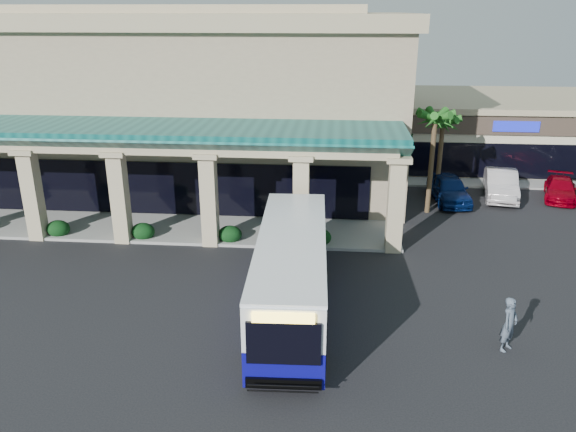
# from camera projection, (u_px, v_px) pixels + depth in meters

# --- Properties ---
(ground) EXTENTS (110.00, 110.00, 0.00)m
(ground) POSITION_uv_depth(u_px,v_px,m) (256.00, 296.00, 23.10)
(ground) COLOR black
(main_building) EXTENTS (30.80, 14.80, 11.35)m
(main_building) POSITION_uv_depth(u_px,v_px,m) (168.00, 98.00, 36.75)
(main_building) COLOR tan
(main_building) RESTS_ON ground
(arcade) EXTENTS (30.00, 6.20, 5.70)m
(arcade) POSITION_uv_depth(u_px,v_px,m) (121.00, 178.00, 29.12)
(arcade) COLOR #0C4B49
(arcade) RESTS_ON ground
(strip_mall) EXTENTS (22.50, 12.50, 4.90)m
(strip_mall) POSITION_uv_depth(u_px,v_px,m) (530.00, 129.00, 43.23)
(strip_mall) COLOR beige
(strip_mall) RESTS_ON ground
(palm_0) EXTENTS (2.40, 2.40, 6.60)m
(palm_0) POSITION_uv_depth(u_px,v_px,m) (432.00, 157.00, 31.55)
(palm_0) COLOR #1A5416
(palm_0) RESTS_ON ground
(palm_1) EXTENTS (2.40, 2.40, 5.80)m
(palm_1) POSITION_uv_depth(u_px,v_px,m) (440.00, 152.00, 34.42)
(palm_1) COLOR #1A5416
(palm_1) RESTS_ON ground
(broadleaf_tree) EXTENTS (2.60, 2.60, 4.81)m
(broadleaf_tree) POSITION_uv_depth(u_px,v_px,m) (399.00, 141.00, 39.42)
(broadleaf_tree) COLOR black
(broadleaf_tree) RESTS_ON ground
(transit_bus) EXTENTS (2.98, 11.22, 3.11)m
(transit_bus) POSITION_uv_depth(u_px,v_px,m) (292.00, 274.00, 21.50)
(transit_bus) COLOR #0D0B88
(transit_bus) RESTS_ON ground
(pedestrian) EXTENTS (0.83, 0.85, 1.98)m
(pedestrian) POSITION_uv_depth(u_px,v_px,m) (509.00, 324.00, 19.16)
(pedestrian) COLOR #4B5767
(pedestrian) RESTS_ON ground
(car_silver) EXTENTS (2.33, 4.99, 1.65)m
(car_silver) POSITION_uv_depth(u_px,v_px,m) (449.00, 189.00, 34.19)
(car_silver) COLOR navy
(car_silver) RESTS_ON ground
(car_white) EXTENTS (2.72, 5.44, 1.71)m
(car_white) POSITION_uv_depth(u_px,v_px,m) (501.00, 184.00, 34.94)
(car_white) COLOR silver
(car_white) RESTS_ON ground
(car_red) EXTENTS (3.01, 4.71, 1.27)m
(car_red) POSITION_uv_depth(u_px,v_px,m) (560.00, 189.00, 34.81)
(car_red) COLOR #9D0013
(car_red) RESTS_ON ground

